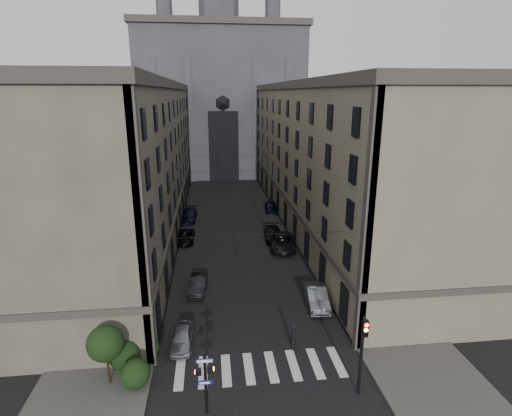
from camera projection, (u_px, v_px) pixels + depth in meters
name	position (u px, v px, depth m)	size (l,w,h in m)	color
sidewalk_left	(156.00, 224.00, 54.79)	(7.00, 80.00, 0.15)	#383533
sidewalk_right	(306.00, 219.00, 57.12)	(7.00, 80.00, 0.15)	#383533
zebra_crossing	(260.00, 367.00, 26.40)	(11.00, 3.20, 0.01)	beige
building_left	(128.00, 158.00, 51.88)	(13.60, 60.60, 18.85)	#494237
building_right	(329.00, 154.00, 54.87)	(13.60, 60.60, 18.85)	brown
gothic_tower	(221.00, 91.00, 88.19)	(35.00, 23.00, 58.00)	#2D2D33
pedestrian_signal_left	(205.00, 378.00, 22.03)	(1.02, 0.38, 4.00)	black
traffic_light_right	(362.00, 347.00, 23.17)	(0.34, 0.50, 5.20)	black
shrub_cluster	(122.00, 354.00, 24.94)	(3.90, 4.40, 3.90)	black
tram_wires	(232.00, 172.00, 53.61)	(14.00, 60.00, 0.43)	black
car_left_near	(182.00, 338.00, 28.50)	(1.53, 3.80, 1.30)	gray
car_left_midnear	(198.00, 285.00, 36.32)	(1.45, 4.16, 1.37)	black
car_left_midfar	(185.00, 237.00, 48.42)	(2.19, 4.75, 1.32)	black
car_left_far	(189.00, 215.00, 56.51)	(2.16, 5.31, 1.54)	black
car_right_near	(316.00, 297.00, 33.95)	(1.66, 4.75, 1.56)	slate
car_right_midnear	(282.00, 242.00, 46.25)	(2.74, 5.94, 1.65)	black
car_right_midfar	(273.00, 234.00, 49.23)	(2.02, 4.96, 1.44)	black
car_right_far	(271.00, 207.00, 60.81)	(1.78, 4.43, 1.51)	black
pedestrian	(294.00, 337.00, 28.10)	(0.69, 0.45, 1.90)	black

